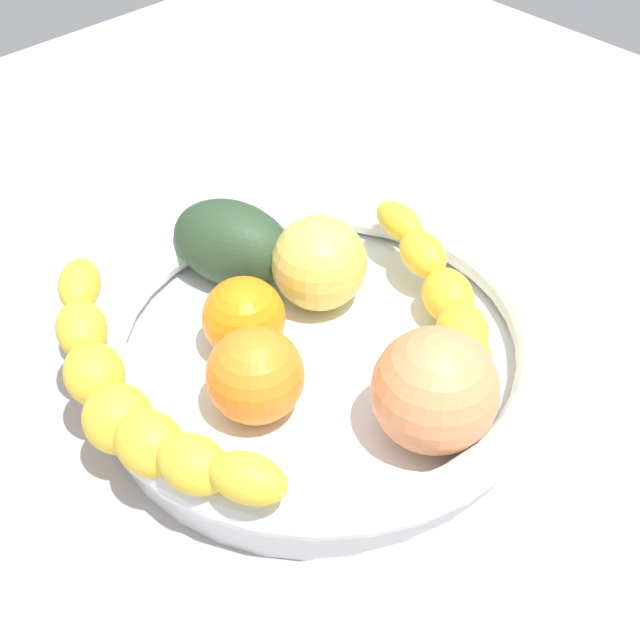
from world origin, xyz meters
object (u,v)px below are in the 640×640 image
object	(u,v)px
fruit_bowl	(320,351)
banana_draped_right	(130,399)
orange_mid_left	(244,318)
apple_yellow	(319,263)
avocado_dark	(232,243)
banana_draped_left	(446,307)
orange_front	(255,376)
peach_blush	(440,387)

from	to	relation	value
fruit_bowl	banana_draped_right	world-z (taller)	banana_draped_right
orange_mid_left	apple_yellow	xyz separation A→B (cm)	(0.23, -7.09, 0.57)
fruit_bowl	orange_mid_left	world-z (taller)	orange_mid_left
orange_mid_left	avocado_dark	world-z (taller)	avocado_dark
fruit_bowl	banana_draped_left	bearing A→B (deg)	-124.03
fruit_bowl	orange_mid_left	distance (cm)	5.71
fruit_bowl	banana_draped_right	xyz separation A→B (cm)	(2.59, 13.12, 3.09)
orange_mid_left	apple_yellow	bearing A→B (deg)	-88.18
orange_mid_left	banana_draped_right	bearing A→B (deg)	96.91
orange_front	peach_blush	distance (cm)	11.20
orange_front	apple_yellow	distance (cm)	11.29
avocado_dark	fruit_bowl	bearing A→B (deg)	174.09
banana_draped_right	apple_yellow	distance (cm)	16.93
banana_draped_left	peach_blush	xyz separation A→B (cm)	(-5.01, 6.65, 1.00)
fruit_bowl	peach_blush	world-z (taller)	peach_blush
banana_draped_left	banana_draped_right	size ratio (longest dim) A/B	0.75
banana_draped_right	orange_front	world-z (taller)	orange_front
orange_front	banana_draped_right	bearing A→B (deg)	62.18
banana_draped_left	apple_yellow	size ratio (longest dim) A/B	2.79
avocado_dark	apple_yellow	size ratio (longest dim) A/B	1.36
peach_blush	apple_yellow	distance (cm)	14.20
orange_front	apple_yellow	xyz separation A→B (cm)	(4.96, -10.14, 0.30)
banana_draped_right	orange_front	bearing A→B (deg)	-117.82
banana_draped_right	avocado_dark	bearing A→B (deg)	-61.42
banana_draped_left	orange_front	xyz separation A→B (cm)	(3.83, 13.49, 0.21)
apple_yellow	banana_draped_left	bearing A→B (deg)	-159.15
banana_draped_right	peach_blush	world-z (taller)	peach_blush
avocado_dark	apple_yellow	xyz separation A→B (cm)	(-6.32, -2.68, 0.36)
fruit_bowl	peach_blush	size ratio (longest dim) A/B	4.03
orange_front	orange_mid_left	world-z (taller)	orange_front
fruit_bowl	banana_draped_right	distance (cm)	13.73
orange_mid_left	peach_blush	distance (cm)	14.13
orange_front	apple_yellow	bearing A→B (deg)	-63.92
fruit_bowl	banana_draped_left	size ratio (longest dim) A/B	1.65
banana_draped_left	orange_mid_left	bearing A→B (deg)	50.61
orange_front	avocado_dark	distance (cm)	13.52
peach_blush	apple_yellow	size ratio (longest dim) A/B	1.14
apple_yellow	fruit_bowl	bearing A→B (deg)	136.89
banana_draped_right	avocado_dark	distance (cm)	16.16
peach_blush	avocado_dark	size ratio (longest dim) A/B	0.84
banana_draped_right	apple_yellow	world-z (taller)	apple_yellow
fruit_bowl	orange_front	distance (cm)	7.10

